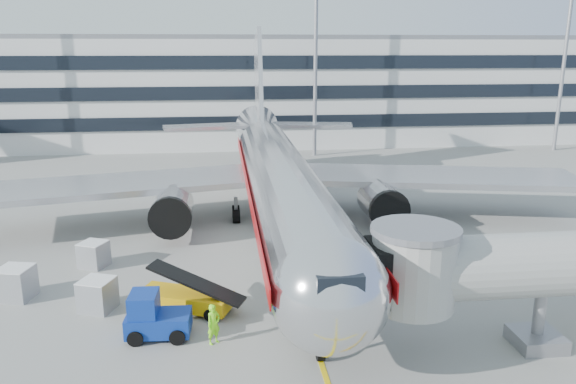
{
  "coord_description": "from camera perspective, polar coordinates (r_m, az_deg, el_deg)",
  "views": [
    {
      "loc": [
        -4.18,
        -30.67,
        13.88
      ],
      "look_at": [
        0.35,
        7.44,
        4.0
      ],
      "focal_mm": 35.0,
      "sensor_mm": 36.0,
      "label": 1
    }
  ],
  "objects": [
    {
      "name": "cargo_container_front",
      "position": [
        32.67,
        -18.79,
        -9.83
      ],
      "size": [
        2.12,
        2.12,
        1.76
      ],
      "color": "#A8ABAF",
      "rests_on": "ground"
    },
    {
      "name": "terminal",
      "position": [
        88.93,
        -4.13,
        10.48
      ],
      "size": [
        150.0,
        24.25,
        15.6
      ],
      "color": "silver",
      "rests_on": "ground"
    },
    {
      "name": "light_mast_east",
      "position": [
        86.11,
        26.46,
        13.65
      ],
      "size": [
        2.4,
        1.2,
        25.45
      ],
      "color": "gray",
      "rests_on": "ground"
    },
    {
      "name": "cargo_container_right",
      "position": [
        38.89,
        -19.14,
        -6.0
      ],
      "size": [
        2.07,
        2.07,
        1.66
      ],
      "color": "#A8ABAF",
      "rests_on": "ground"
    },
    {
      "name": "main_jet",
      "position": [
        43.68,
        -1.12,
        1.67
      ],
      "size": [
        50.95,
        48.7,
        16.06
      ],
      "color": "silver",
      "rests_on": "ground"
    },
    {
      "name": "lead_in_line",
      "position": [
        43.18,
        -0.86,
        -4.31
      ],
      "size": [
        0.25,
        70.0,
        0.01
      ],
      "primitive_type": "cube",
      "color": "yellow",
      "rests_on": "ground"
    },
    {
      "name": "ramp_worker",
      "position": [
        27.92,
        -7.57,
        -13.16
      ],
      "size": [
        0.88,
        0.83,
        2.01
      ],
      "primitive_type": "imported",
      "rotation": [
        0.0,
        0.0,
        0.67
      ],
      "color": "#86FF1A",
      "rests_on": "ground"
    },
    {
      "name": "ground",
      "position": [
        33.93,
        0.91,
        -9.72
      ],
      "size": [
        180.0,
        180.0,
        0.0
      ],
      "primitive_type": "plane",
      "color": "gray",
      "rests_on": "ground"
    },
    {
      "name": "light_mast_centre",
      "position": [
        73.69,
        2.84,
        15.2
      ],
      "size": [
        2.4,
        1.2,
        25.45
      ],
      "color": "gray",
      "rests_on": "ground"
    },
    {
      "name": "belt_loader",
      "position": [
        31.52,
        -10.39,
        -10.5
      ],
      "size": [
        5.38,
        3.65,
        2.54
      ],
      "color": "#D8A109",
      "rests_on": "ground"
    },
    {
      "name": "baggage_tug",
      "position": [
        29.02,
        -13.44,
        -12.32
      ],
      "size": [
        3.2,
        2.15,
        2.33
      ],
      "color": "navy",
      "rests_on": "ground"
    },
    {
      "name": "cargo_container_left",
      "position": [
        35.8,
        -25.91,
        -8.3
      ],
      "size": [
        2.1,
        2.1,
        1.86
      ],
      "color": "#A8ABAF",
      "rests_on": "ground"
    }
  ]
}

